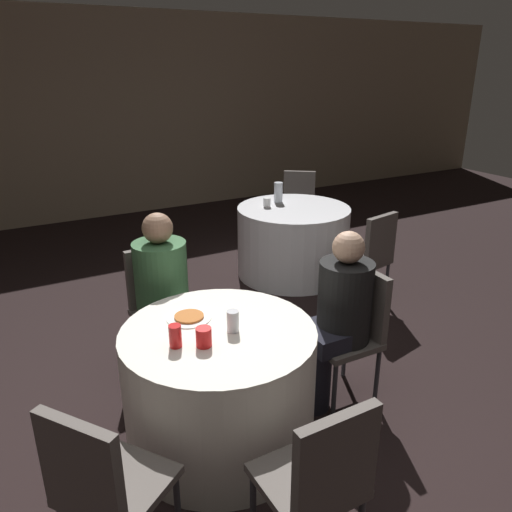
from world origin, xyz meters
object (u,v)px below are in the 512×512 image
(table_far, at_px, (293,241))
(pizza_plate_near, at_px, (189,317))
(bottle_far, at_px, (278,192))
(soda_can_silver, at_px, (233,321))
(person_black_shirt, at_px, (335,320))
(person_green_jacket, at_px, (165,296))
(chair_far_south, at_px, (371,252))
(chair_near_south, at_px, (321,476))
(chair_near_north, at_px, (158,298))
(chair_near_east, at_px, (355,323))
(chair_far_northeast, at_px, (299,202))
(chair_near_southwest, at_px, (101,482))
(soda_can_red, at_px, (175,336))
(table_near, at_px, (220,386))

(table_far, xyz_separation_m, pizza_plate_near, (-1.81, -1.70, 0.37))
(bottle_far, bearing_deg, soda_can_silver, -126.34)
(pizza_plate_near, bearing_deg, person_black_shirt, -14.06)
(pizza_plate_near, bearing_deg, person_green_jacket, 84.63)
(chair_far_south, bearing_deg, chair_near_south, -146.91)
(person_green_jacket, xyz_separation_m, pizza_plate_near, (-0.06, -0.59, 0.13))
(pizza_plate_near, distance_m, soda_can_silver, 0.30)
(chair_near_north, bearing_deg, chair_near_east, 133.51)
(table_far, height_order, chair_far_south, chair_far_south)
(chair_far_northeast, xyz_separation_m, person_green_jacket, (-2.35, -1.90, 0.08))
(chair_near_south, bearing_deg, chair_near_southwest, 152.36)
(chair_near_southwest, xyz_separation_m, soda_can_red, (0.52, 0.51, 0.26))
(person_black_shirt, bearing_deg, table_far, -25.00)
(bottle_far, bearing_deg, person_black_shirt, -112.44)
(table_far, height_order, pizza_plate_near, pizza_plate_near)
(pizza_plate_near, relative_size, soda_can_red, 2.11)
(chair_near_southwest, bearing_deg, soda_can_silver, 85.61)
(chair_far_south, distance_m, pizza_plate_near, 2.15)
(person_black_shirt, relative_size, soda_can_red, 9.54)
(chair_near_east, distance_m, chair_near_southwest, 1.82)
(chair_near_north, relative_size, person_green_jacket, 0.75)
(chair_far_northeast, relative_size, soda_can_silver, 7.25)
(chair_near_north, xyz_separation_m, soda_can_silver, (0.11, -1.00, 0.26))
(person_green_jacket, relative_size, person_black_shirt, 1.01)
(soda_can_silver, bearing_deg, bottle_far, 53.66)
(chair_near_southwest, bearing_deg, person_black_shirt, 73.58)
(chair_near_south, distance_m, chair_far_northeast, 4.33)
(chair_far_south, distance_m, soda_can_silver, 2.12)
(pizza_plate_near, bearing_deg, soda_can_red, -124.42)
(table_far, distance_m, chair_near_south, 3.35)
(chair_near_north, height_order, pizza_plate_near, chair_near_north)
(chair_near_north, relative_size, soda_can_silver, 7.25)
(chair_far_northeast, bearing_deg, chair_far_south, 114.07)
(bottle_far, bearing_deg, pizza_plate_near, -132.30)
(chair_near_north, relative_size, chair_far_south, 1.00)
(table_far, bearing_deg, person_black_shirt, -115.80)
(person_black_shirt, height_order, bottle_far, person_black_shirt)
(chair_near_north, bearing_deg, pizza_plate_near, 83.99)
(chair_near_north, distance_m, chair_near_south, 1.91)
(chair_near_north, bearing_deg, person_black_shirt, 128.60)
(person_green_jacket, bearing_deg, pizza_plate_near, 82.45)
(chair_near_southwest, distance_m, person_green_jacket, 1.55)
(table_near, relative_size, chair_near_south, 1.23)
(table_near, distance_m, bottle_far, 2.80)
(chair_near_east, relative_size, person_green_jacket, 0.75)
(person_green_jacket, height_order, soda_can_silver, person_green_jacket)
(chair_near_north, height_order, person_black_shirt, person_black_shirt)
(table_near, relative_size, chair_far_northeast, 1.23)
(chair_near_south, relative_size, person_black_shirt, 0.76)
(chair_near_southwest, distance_m, soda_can_silver, 1.02)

